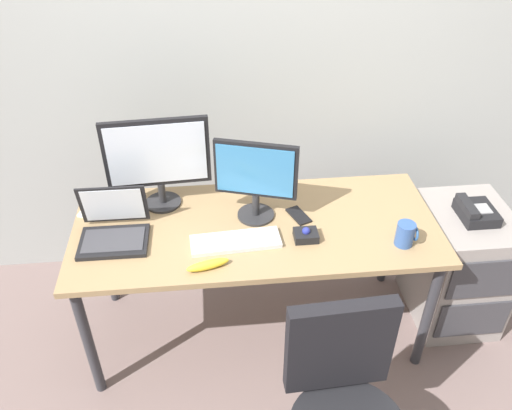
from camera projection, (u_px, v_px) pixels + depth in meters
The scene contains 14 objects.
ground_plane at pixel (256, 327), 2.94m from camera, with size 8.00×8.00×0.00m, color #715D5A.
back_wall at pixel (242, 37), 2.68m from camera, with size 6.00×0.10×2.80m, color #9DA19F.
desk at pixel (256, 237), 2.54m from camera, with size 1.74×0.74×0.74m.
file_cabinet at pixel (458, 265), 2.84m from camera, with size 0.42×0.53×0.69m.
desk_phone at pixel (475, 212), 2.60m from camera, with size 0.17×0.20×0.09m.
monitor_main at pixel (157, 158), 2.48m from camera, with size 0.50×0.18×0.47m.
monitor_side at pixel (256, 176), 2.42m from camera, with size 0.38×0.18×0.41m.
keyboard at pixel (236, 241), 2.39m from camera, with size 0.42×0.16×0.03m.
laptop at pixel (114, 228), 2.40m from camera, with size 0.31×0.27×0.24m.
trackball_mouse at pixel (306, 235), 2.41m from camera, with size 0.11×0.09×0.07m.
coffee_mug at pixel (406, 234), 2.36m from camera, with size 0.09×0.08×0.11m.
paper_notepad at pixel (100, 206), 2.62m from camera, with size 0.15×0.21×0.01m, color white.
cell_phone at pixel (299, 215), 2.55m from camera, with size 0.07×0.14×0.01m, color black.
banana at pixel (208, 265), 2.25m from camera, with size 0.19×0.04×0.04m, color yellow.
Camera 1 is at (-0.20, -1.94, 2.30)m, focal length 36.69 mm.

